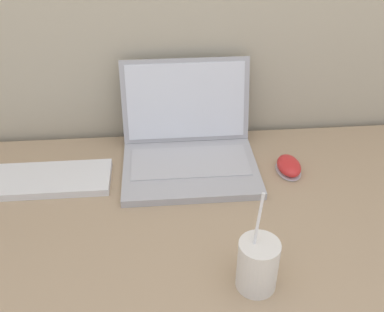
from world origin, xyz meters
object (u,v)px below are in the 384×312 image
at_px(laptop, 189,145).
at_px(computer_mouse, 289,166).
at_px(external_keyboard, 36,180).
at_px(drink_cup, 258,264).

xyz_separation_m(laptop, computer_mouse, (0.27, -0.07, -0.04)).
bearing_deg(laptop, computer_mouse, -14.75).
bearing_deg(external_keyboard, drink_cup, -36.71).
xyz_separation_m(drink_cup, external_keyboard, (-0.50, 0.38, -0.05)).
bearing_deg(drink_cup, computer_mouse, 65.96).
relative_size(drink_cup, external_keyboard, 0.58).
height_order(drink_cup, computer_mouse, drink_cup).
relative_size(laptop, external_keyboard, 0.94).
bearing_deg(laptop, drink_cup, -77.40).
relative_size(computer_mouse, external_keyboard, 0.27).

